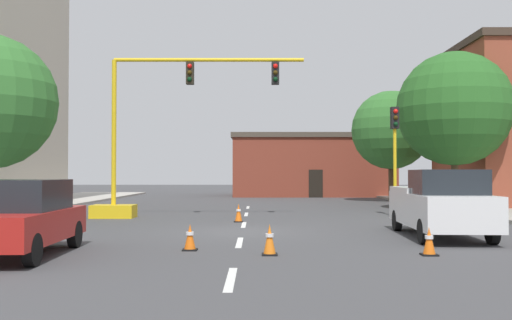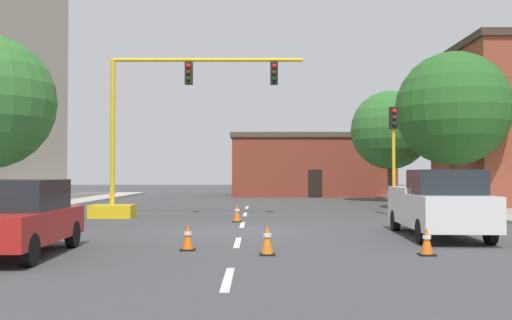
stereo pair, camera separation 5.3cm
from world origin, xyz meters
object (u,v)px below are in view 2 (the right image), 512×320
tree_right_far (390,130)px  traffic_cone_roadside_a (426,241)px  traffic_cone_roadside_d (187,238)px  traffic_signal_gantry (139,165)px  tree_right_mid (453,109)px  pickup_truck_white (438,204)px  traffic_light_pole_right (393,136)px  sedan_red_near_left (17,217)px  traffic_cone_roadside_b (237,213)px  traffic_cone_roadside_c (267,240)px

tree_right_far → traffic_cone_roadside_a: bearing=-101.3°
traffic_cone_roadside_d → traffic_signal_gantry: bearing=107.4°
tree_right_mid → pickup_truck_white: tree_right_mid is taller
traffic_light_pole_right → traffic_cone_roadside_a: size_ratio=7.33×
traffic_light_pole_right → sedan_red_near_left: size_ratio=1.05×
sedan_red_near_left → traffic_cone_roadside_b: 10.46m
sedan_red_near_left → traffic_cone_roadside_b: (4.71, 9.33, -0.53)m
traffic_cone_roadside_a → traffic_cone_roadside_d: (-5.59, 0.88, -0.00)m
traffic_signal_gantry → tree_right_far: (14.07, 14.58, 2.59)m
traffic_light_pole_right → traffic_cone_roadside_c: 13.72m
traffic_cone_roadside_d → tree_right_far: bearing=66.8°
sedan_red_near_left → traffic_light_pole_right: bearing=46.7°
traffic_cone_roadside_d → traffic_cone_roadside_b: bearing=83.6°
tree_right_far → traffic_cone_roadside_b: bearing=-120.4°
traffic_cone_roadside_b → traffic_cone_roadside_c: (0.99, -9.19, -0.00)m
tree_right_far → pickup_truck_white: tree_right_far is taller
traffic_signal_gantry → tree_right_mid: tree_right_mid is taller
sedan_red_near_left → traffic_cone_roadside_d: bearing=14.5°
sedan_red_near_left → traffic_cone_roadside_c: sedan_red_near_left is taller
traffic_cone_roadside_b → tree_right_mid: bearing=32.0°
traffic_cone_roadside_a → tree_right_mid: bearing=69.2°
traffic_cone_roadside_a → traffic_light_pole_right: bearing=80.1°
traffic_signal_gantry → traffic_cone_roadside_b: bearing=-27.2°
traffic_cone_roadside_c → pickup_truck_white: bearing=36.6°
traffic_signal_gantry → traffic_cone_roadside_c: bearing=-65.3°
pickup_truck_white → traffic_cone_roadside_d: 7.70m
traffic_signal_gantry → sedan_red_near_left: (-0.46, -11.51, -1.35)m
pickup_truck_white → traffic_cone_roadside_d: pickup_truck_white is taller
traffic_light_pole_right → tree_right_mid: 5.71m
pickup_truck_white → traffic_cone_roadside_a: pickup_truck_white is taller
sedan_red_near_left → traffic_cone_roadside_a: size_ratio=6.96×
tree_right_mid → pickup_truck_white: bearing=-110.7°
traffic_light_pole_right → tree_right_far: bearing=77.6°
traffic_cone_roadside_b → traffic_signal_gantry: bearing=152.8°
traffic_light_pole_right → traffic_cone_roadside_c: (-5.78, -12.04, -3.18)m
tree_right_far → traffic_light_pole_right: bearing=-102.4°
traffic_light_pole_right → tree_right_mid: tree_right_mid is taller
traffic_signal_gantry → traffic_cone_roadside_c: traffic_signal_gantry is taller
traffic_signal_gantry → traffic_cone_roadside_a: 14.60m
tree_right_far → traffic_cone_roadside_c: (-8.84, -25.95, -4.48)m
tree_right_mid → tree_right_far: bearing=94.9°
traffic_cone_roadside_b → traffic_cone_roadside_c: traffic_cone_roadside_b is taller
tree_right_mid → pickup_truck_white: size_ratio=1.46×
tree_right_far → sedan_red_near_left: tree_right_far is taller
sedan_red_near_left → traffic_cone_roadside_b: sedan_red_near_left is taller
tree_right_far → traffic_cone_roadside_a: tree_right_far is taller
traffic_signal_gantry → traffic_cone_roadside_c: 12.65m
tree_right_far → tree_right_mid: tree_right_mid is taller
traffic_signal_gantry → traffic_cone_roadside_d: traffic_signal_gantry is taller
traffic_signal_gantry → tree_right_far: size_ratio=1.20×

